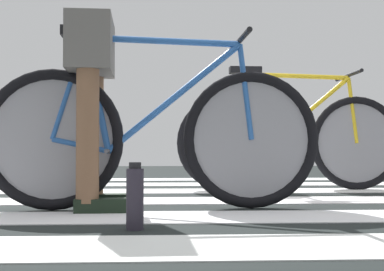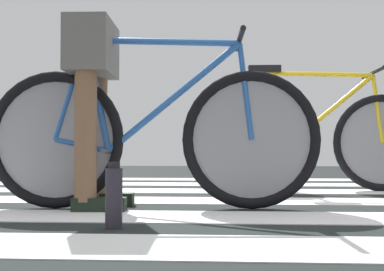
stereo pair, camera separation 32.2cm
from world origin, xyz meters
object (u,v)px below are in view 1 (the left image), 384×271
(bicycle_1_of_2, at_px, (153,134))
(cyclist_1_of_2, at_px, (92,86))
(water_bottle, at_px, (135,197))
(bicycle_2_of_2, at_px, (291,139))

(bicycle_1_of_2, bearing_deg, cyclist_1_of_2, 180.00)
(water_bottle, bearing_deg, cyclist_1_of_2, 110.97)
(bicycle_1_of_2, relative_size, water_bottle, 6.77)
(bicycle_1_of_2, distance_m, bicycle_2_of_2, 1.60)
(bicycle_1_of_2, xyz_separation_m, water_bottle, (-0.05, -0.69, -0.26))
(bicycle_1_of_2, bearing_deg, bicycle_2_of_2, 48.36)
(bicycle_1_of_2, distance_m, water_bottle, 0.74)
(water_bottle, bearing_deg, bicycle_1_of_2, 85.85)
(bicycle_1_of_2, height_order, water_bottle, bicycle_1_of_2)
(cyclist_1_of_2, bearing_deg, bicycle_2_of_2, 41.05)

